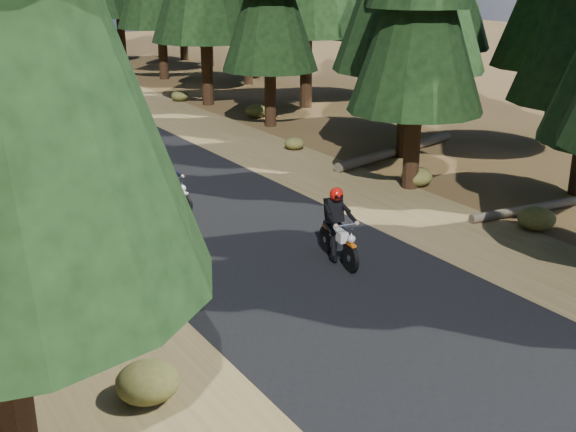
# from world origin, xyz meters

# --- Properties ---
(ground) EXTENTS (120.00, 120.00, 0.00)m
(ground) POSITION_xyz_m (0.00, 0.00, 0.00)
(ground) COLOR #4C361B
(ground) RESTS_ON ground
(road) EXTENTS (6.00, 100.00, 0.01)m
(road) POSITION_xyz_m (0.00, 5.00, 0.01)
(road) COLOR black
(road) RESTS_ON ground
(shoulder_l) EXTENTS (3.20, 100.00, 0.01)m
(shoulder_l) POSITION_xyz_m (-4.60, 5.00, 0.00)
(shoulder_l) COLOR brown
(shoulder_l) RESTS_ON ground
(shoulder_r) EXTENTS (3.20, 100.00, 0.01)m
(shoulder_r) POSITION_xyz_m (4.60, 5.00, 0.00)
(shoulder_r) COLOR brown
(shoulder_r) RESTS_ON ground
(log_near) EXTENTS (6.17, 1.85, 0.32)m
(log_near) POSITION_xyz_m (8.23, 7.66, 0.16)
(log_near) COLOR #4C4233
(log_near) RESTS_ON ground
(log_far) EXTENTS (4.20, 0.71, 0.24)m
(log_far) POSITION_xyz_m (7.37, 1.02, 0.12)
(log_far) COLOR #4C4233
(log_far) RESTS_ON ground
(understory_shrubs) EXTENTS (15.96, 25.82, 0.58)m
(understory_shrubs) POSITION_xyz_m (1.47, 8.29, 0.27)
(understory_shrubs) COLOR #474C1E
(understory_shrubs) RESTS_ON ground
(rider_lead) EXTENTS (0.87, 1.92, 1.65)m
(rider_lead) POSITION_xyz_m (0.98, 1.00, 0.56)
(rider_lead) COLOR silver
(rider_lead) RESTS_ON road
(rider_follow) EXTENTS (1.11, 1.84, 1.57)m
(rider_follow) POSITION_xyz_m (-0.77, 6.26, 0.53)
(rider_follow) COLOR #9A210A
(rider_follow) RESTS_ON road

